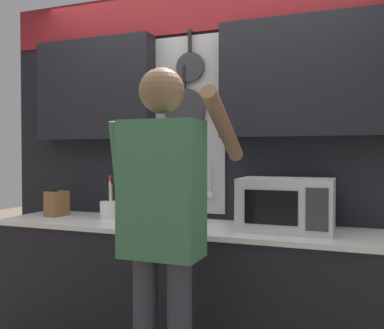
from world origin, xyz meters
The scene contains 6 objects.
base_cabinet_counter centered at (0.00, 0.00, 0.45)m, with size 2.58×0.60×0.91m.
back_wall_unit centered at (0.01, 0.26, 1.54)m, with size 3.15×0.20×2.52m.
microwave centered at (0.63, 0.02, 1.06)m, with size 0.54×0.36×0.31m.
knife_block centered at (-1.01, 0.02, 1.00)m, with size 0.12×0.16×0.27m.
utensil_crock centered at (-0.58, 0.02, 0.98)m, with size 0.11×0.11×0.30m.
person centered at (0.15, -0.66, 1.06)m, with size 0.54×0.63×1.77m.
Camera 1 is at (1.01, -2.51, 1.36)m, focal length 40.00 mm.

